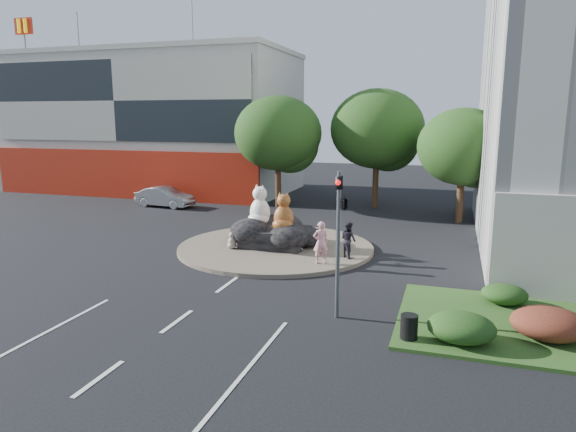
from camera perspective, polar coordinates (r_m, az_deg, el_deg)
name	(u,v)px	position (r m, az deg, el deg)	size (l,w,h in m)	color
ground	(177,322)	(17.88, -12.23, -11.39)	(120.00, 120.00, 0.00)	black
roundabout_island	(276,247)	(26.50, -1.37, -3.50)	(10.00, 10.00, 0.20)	brown
rock_plinth	(276,237)	(26.37, -1.38, -2.34)	(3.20, 2.60, 0.90)	black
shophouse_block	(156,123)	(49.77, -14.46, 10.02)	(25.20, 12.30, 17.40)	beige
grass_verge	(559,330)	(18.79, 27.91, -11.14)	(10.00, 6.00, 0.12)	#244416
tree_left	(279,137)	(38.37, -0.99, 8.78)	(6.46, 6.46, 8.27)	#382314
tree_mid	(378,133)	(38.67, 9.98, 9.09)	(6.84, 6.84, 8.76)	#382314
tree_right	(464,151)	(34.34, 18.99, 6.89)	(5.70, 5.70, 7.30)	#382314
hedge_near_green	(461,328)	(16.42, 18.71, -11.66)	(2.00, 1.60, 0.90)	#1B3E13
hedge_red	(549,324)	(17.58, 26.99, -10.61)	(2.20, 1.76, 0.99)	#4C2014
hedge_back_green	(504,294)	(20.11, 22.92, -8.02)	(1.60, 1.28, 0.72)	#1B3E13
traffic_light	(341,213)	(16.85, 5.96, 0.30)	(0.44, 1.24, 5.00)	#595B60
street_lamp	(570,174)	(22.73, 28.87, 4.13)	(2.34, 0.22, 8.06)	#595B60
cat_white	(260,205)	(26.62, -3.14, 1.18)	(1.32, 1.14, 2.20)	white
cat_tabby	(284,212)	(25.54, -0.48, 0.50)	(1.17, 1.02, 1.96)	#B46A25
kitten_calico	(232,240)	(25.97, -6.25, -2.66)	(0.51, 0.45, 0.86)	beige
kitten_white	(298,244)	(25.35, 1.17, -3.11)	(0.43, 0.37, 0.71)	silver
pedestrian_pink	(321,242)	(23.13, 3.65, -2.95)	(0.70, 0.46, 1.93)	pink
pedestrian_dark	(348,240)	(24.21, 6.73, -2.63)	(0.84, 0.65, 1.72)	black
parked_car	(165,197)	(39.84, -13.51, 2.06)	(1.60, 4.58, 1.51)	#98999F
litter_bin	(409,327)	(16.25, 13.30, -11.88)	(0.53, 0.53, 0.75)	black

